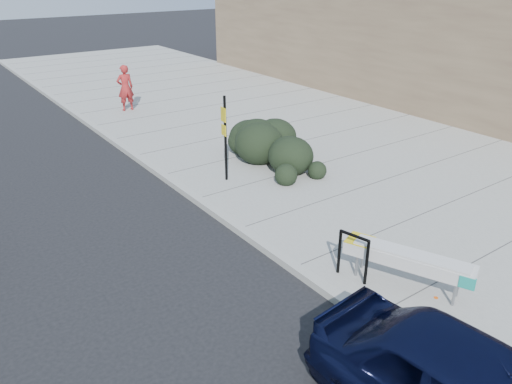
# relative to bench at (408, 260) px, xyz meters

# --- Properties ---
(ground) EXTENTS (120.00, 120.00, 0.00)m
(ground) POSITION_rel_bench_xyz_m (-1.24, 1.70, -0.72)
(ground) COLOR black
(ground) RESTS_ON ground
(sidewalk_near) EXTENTS (11.20, 50.00, 0.15)m
(sidewalk_near) POSITION_rel_bench_xyz_m (4.36, 6.70, -0.65)
(sidewalk_near) COLOR gray
(sidewalk_near) RESTS_ON ground
(curb_near) EXTENTS (0.22, 50.00, 0.17)m
(curb_near) POSITION_rel_bench_xyz_m (-1.24, 6.70, -0.64)
(curb_near) COLOR #9E9E99
(curb_near) RESTS_ON ground
(bench) EXTENTS (1.38, 2.42, 0.72)m
(bench) POSITION_rel_bench_xyz_m (0.00, 0.00, 0.00)
(bench) COLOR gray
(bench) RESTS_ON sidewalk_near
(bike_rack) EXTENTS (0.20, 0.65, 0.97)m
(bike_rack) POSITION_rel_bench_xyz_m (-0.64, 0.77, 0.01)
(bike_rack) COLOR black
(bike_rack) RESTS_ON sidewalk_near
(sign_post) EXTENTS (0.10, 0.28, 2.41)m
(sign_post) POSITION_rel_bench_xyz_m (0.02, 6.33, 0.80)
(sign_post) COLOR black
(sign_post) RESTS_ON sidewalk_near
(hedge) EXTENTS (2.96, 4.02, 1.36)m
(hedge) POSITION_rel_bench_xyz_m (2.04, 6.66, 0.10)
(hedge) COLOR black
(hedge) RESTS_ON sidewalk_near
(pedestrian) EXTENTS (0.71, 0.49, 1.88)m
(pedestrian) POSITION_rel_bench_xyz_m (0.69, 15.11, 0.37)
(pedestrian) COLOR maroon
(pedestrian) RESTS_ON sidewalk_near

